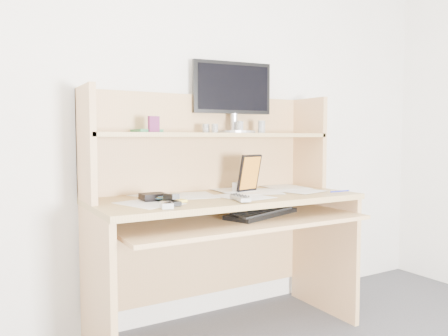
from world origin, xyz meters
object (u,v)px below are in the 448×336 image
tv_remote (240,198)px  game_case (249,173)px  keyboard (262,213)px  desk (219,204)px  monitor (233,95)px

tv_remote → game_case: (0.22, 0.25, 0.09)m
keyboard → tv_remote: (-0.18, -0.08, 0.10)m
game_case → keyboard: bearing=-116.1°
desk → tv_remote: size_ratio=7.79×
desk → monitor: 0.65m
monitor → desk: bearing=-132.8°
desk → tv_remote: 0.29m
keyboard → game_case: 0.27m
game_case → monitor: 0.47m
monitor → game_case: bearing=-79.6°
desk → keyboard: (0.14, -0.20, -0.03)m
keyboard → monitor: bearing=64.4°
desk → keyboard: desk is taller
keyboard → monitor: monitor is taller
game_case → monitor: monitor is taller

